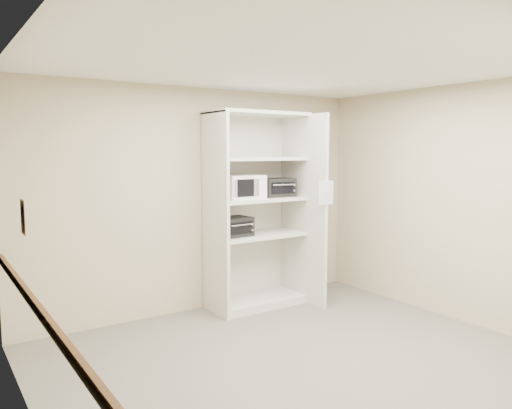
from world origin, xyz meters
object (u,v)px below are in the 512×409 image
shelving_unit (260,216)px  toaster_oven_lower (233,227)px  microwave (243,187)px  toaster_oven_upper (277,187)px

shelving_unit → toaster_oven_lower: shelving_unit is taller
microwave → toaster_oven_lower: size_ratio=1.15×
shelving_unit → toaster_oven_upper: shelving_unit is taller
toaster_oven_upper → toaster_oven_lower: (-0.64, 0.01, -0.45)m
shelving_unit → microwave: (-0.25, -0.00, 0.38)m
toaster_oven_lower → toaster_oven_upper: bearing=-6.2°
microwave → toaster_oven_upper: bearing=-0.0°
toaster_oven_upper → toaster_oven_lower: toaster_oven_upper is taller
toaster_oven_lower → shelving_unit: bearing=-3.9°
shelving_unit → toaster_oven_lower: (-0.39, -0.01, -0.10)m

